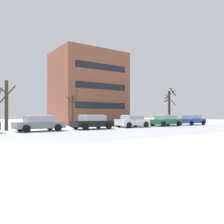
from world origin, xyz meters
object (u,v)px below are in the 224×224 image
(parked_car_gray, at_px, (39,123))
(parked_car_green, at_px, (166,120))
(parked_car_black, at_px, (92,122))
(parked_car_blue, at_px, (192,120))
(parked_car_white, at_px, (132,121))

(parked_car_gray, height_order, parked_car_green, parked_car_green)
(parked_car_black, bearing_deg, parked_car_green, -0.10)
(parked_car_gray, xyz_separation_m, parked_car_black, (5.39, -0.11, 0.01))
(parked_car_black, height_order, parked_car_blue, parked_car_blue)
(parked_car_green, bearing_deg, parked_car_white, 178.14)
(parked_car_gray, bearing_deg, parked_car_blue, -0.27)
(parked_car_black, xyz_separation_m, parked_car_white, (5.39, 0.16, -0.01))
(parked_car_green, bearing_deg, parked_car_gray, 179.53)
(parked_car_black, distance_m, parked_car_blue, 16.18)
(parked_car_black, bearing_deg, parked_car_white, 1.65)
(parked_car_black, distance_m, parked_car_white, 5.40)
(parked_car_green, bearing_deg, parked_car_black, 179.90)
(parked_car_black, bearing_deg, parked_car_gray, 178.79)
(parked_car_black, relative_size, parked_car_blue, 0.99)
(parked_car_black, relative_size, parked_car_white, 1.05)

